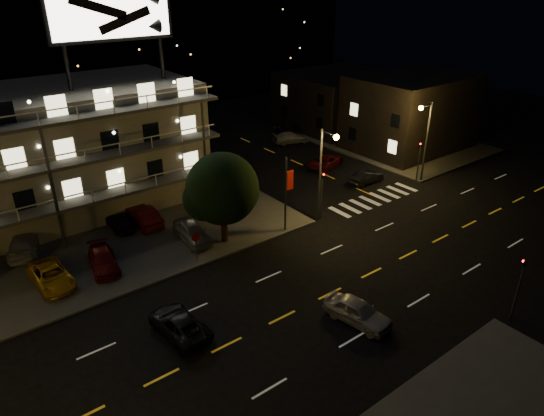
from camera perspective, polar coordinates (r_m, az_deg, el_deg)
ground at (r=31.28m, az=4.13°, el=-11.33°), size 140.00×140.00×0.00m
curb_ne at (r=63.42m, az=12.73°, el=8.01°), size 16.00×24.00×0.15m
motel at (r=44.90m, az=-26.90°, el=5.50°), size 28.00×13.80×18.10m
side_bldg_front at (r=59.91m, az=16.04°, el=10.78°), size 14.06×10.00×8.50m
side_bldg_back at (r=67.68m, az=7.80°, el=12.54°), size 14.06×12.00×7.00m
streetlight_nc at (r=39.10m, az=6.07°, el=4.89°), size 0.44×1.92×8.00m
streetlight_ne at (r=49.25m, az=17.58°, el=8.27°), size 1.92×0.44×8.00m
signal_nw at (r=40.70m, az=5.89°, el=2.12°), size 0.20×0.27×4.60m
signal_sw at (r=32.14m, az=27.14°, el=-7.85°), size 0.20×0.27×4.60m
signal_ne at (r=49.98m, az=16.94°, el=5.70°), size 0.27×0.20×4.60m
banner_north at (r=37.91m, az=1.71°, el=1.82°), size 0.83×0.16×6.40m
stop_sign at (r=34.82m, az=-8.93°, el=-4.00°), size 0.91×0.11×2.61m
tree at (r=36.03m, az=-5.92°, el=2.02°), size 5.66×5.45×7.13m
lot_car_2 at (r=35.62m, az=-24.53°, el=-7.27°), size 2.33×4.71×1.28m
lot_car_3 at (r=36.13m, az=-19.26°, el=-5.81°), size 2.51×4.55×1.25m
lot_car_4 at (r=37.97m, az=-9.39°, el=-2.75°), size 2.12×4.53×1.50m
lot_car_7 at (r=40.37m, az=-27.16°, el=-3.74°), size 3.44×5.30×1.43m
lot_car_8 at (r=41.17m, az=-17.55°, el=-1.45°), size 1.69×3.92×1.32m
lot_car_9 at (r=41.18m, az=-14.91°, el=-0.91°), size 1.63×4.67×1.54m
side_car_0 at (r=49.09m, az=11.06°, el=3.57°), size 3.82×1.37×1.26m
side_car_1 at (r=52.69m, az=6.46°, el=5.52°), size 5.33×3.69×1.35m
side_car_2 at (r=60.24m, az=2.27°, el=8.28°), size 4.92×3.06×1.33m
side_car_3 at (r=63.46m, az=2.56°, el=9.30°), size 4.88×3.48×1.54m
road_car_east at (r=29.96m, az=10.04°, el=-11.90°), size 2.43×4.50×1.45m
road_car_west at (r=29.29m, az=-10.91°, el=-13.21°), size 2.40×4.72×1.28m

